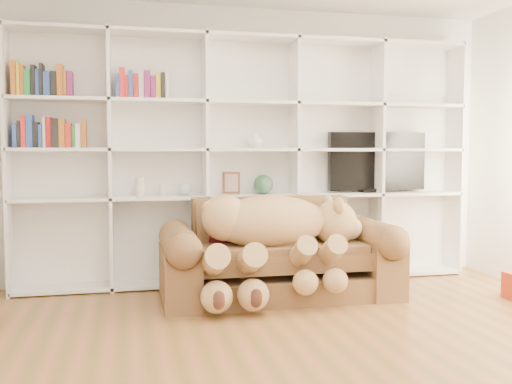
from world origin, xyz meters
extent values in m
plane|color=brown|center=(0.00, 0.00, 0.00)|extent=(5.00, 5.00, 0.00)
cube|color=white|center=(0.00, 2.50, 1.35)|extent=(5.00, 0.02, 2.70)
cube|color=white|center=(0.00, 2.46, 1.20)|extent=(4.40, 0.03, 2.40)
cube|color=white|center=(-2.20, 2.30, 1.20)|extent=(0.03, 0.35, 2.40)
cube|color=white|center=(-1.32, 2.30, 1.20)|extent=(0.03, 0.35, 2.40)
cube|color=white|center=(-0.44, 2.30, 1.20)|extent=(0.03, 0.35, 2.40)
cube|color=white|center=(0.44, 2.30, 1.20)|extent=(0.03, 0.35, 2.40)
cube|color=white|center=(1.32, 2.30, 1.20)|extent=(0.03, 0.35, 2.40)
cube|color=white|center=(2.20, 2.30, 1.20)|extent=(0.03, 0.35, 2.40)
cube|color=white|center=(0.00, 2.30, 0.03)|extent=(4.40, 0.35, 0.03)
cube|color=white|center=(0.00, 2.30, 0.85)|extent=(4.40, 0.35, 0.03)
cube|color=white|center=(0.00, 2.30, 1.30)|extent=(4.40, 0.35, 0.03)
cube|color=white|center=(0.00, 2.30, 1.75)|extent=(4.40, 0.35, 0.03)
cube|color=white|center=(0.00, 2.30, 2.37)|extent=(4.40, 0.35, 0.03)
cube|color=brown|center=(0.12, 1.67, 0.10)|extent=(1.96, 0.79, 0.20)
cube|color=brown|center=(0.12, 1.65, 0.41)|extent=(1.45, 0.65, 0.28)
cube|color=brown|center=(0.12, 2.02, 0.61)|extent=(1.45, 0.19, 0.51)
cube|color=brown|center=(-0.75, 1.67, 0.26)|extent=(0.30, 0.88, 0.51)
cube|color=brown|center=(1.00, 1.67, 0.26)|extent=(0.30, 0.88, 0.51)
cylinder|color=brown|center=(-0.75, 1.67, 0.51)|extent=(0.30, 0.84, 0.30)
cylinder|color=brown|center=(1.00, 1.67, 0.51)|extent=(0.30, 0.84, 0.30)
ellipsoid|color=tan|center=(0.02, 1.62, 0.68)|extent=(1.04, 0.50, 0.45)
sphere|color=tan|center=(-0.37, 1.62, 0.72)|extent=(0.39, 0.39, 0.39)
sphere|color=tan|center=(0.61, 1.62, 0.65)|extent=(0.39, 0.39, 0.39)
sphere|color=beige|center=(0.77, 1.62, 0.60)|extent=(0.20, 0.20, 0.20)
sphere|color=#452418|center=(0.84, 1.62, 0.59)|extent=(0.06, 0.06, 0.06)
ellipsoid|color=tan|center=(0.60, 1.48, 0.81)|extent=(0.09, 0.15, 0.15)
ellipsoid|color=tan|center=(0.60, 1.76, 0.81)|extent=(0.09, 0.15, 0.15)
sphere|color=tan|center=(-0.50, 1.62, 0.81)|extent=(0.13, 0.13, 0.13)
cylinder|color=tan|center=(0.20, 1.31, 0.44)|extent=(0.17, 0.48, 0.35)
cylinder|color=tan|center=(0.45, 1.31, 0.44)|extent=(0.17, 0.48, 0.35)
cylinder|color=tan|center=(-0.52, 1.31, 0.40)|extent=(0.20, 0.55, 0.41)
cylinder|color=tan|center=(-0.23, 1.31, 0.40)|extent=(0.20, 0.55, 0.41)
sphere|color=tan|center=(0.20, 1.16, 0.24)|extent=(0.21, 0.21, 0.21)
sphere|color=tan|center=(0.45, 1.16, 0.24)|extent=(0.21, 0.21, 0.21)
sphere|color=tan|center=(-0.52, 1.16, 0.17)|extent=(0.25, 0.25, 0.25)
sphere|color=tan|center=(-0.23, 1.16, 0.17)|extent=(0.25, 0.25, 0.25)
cube|color=#5D1015|center=(-0.32, 1.85, 0.62)|extent=(0.42, 0.34, 0.39)
cube|color=black|center=(1.35, 2.35, 1.18)|extent=(1.04, 0.08, 0.59)
cube|color=black|center=(1.35, 2.35, 0.89)|extent=(0.35, 0.18, 0.04)
cube|color=#532D1C|center=(-0.19, 2.30, 0.98)|extent=(0.17, 0.06, 0.21)
sphere|color=#2A5337|center=(0.13, 2.30, 0.96)|extent=(0.19, 0.19, 0.19)
cylinder|color=beige|center=(-1.05, 2.30, 0.95)|extent=(0.10, 0.10, 0.18)
cylinder|color=beige|center=(-0.85, 2.30, 0.92)|extent=(0.07, 0.07, 0.11)
sphere|color=silver|center=(-0.64, 2.30, 0.93)|extent=(0.12, 0.12, 0.12)
imported|color=silver|center=(0.05, 2.30, 1.40)|extent=(0.17, 0.17, 0.17)
camera|label=1|loc=(-1.17, -3.10, 1.28)|focal=40.00mm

